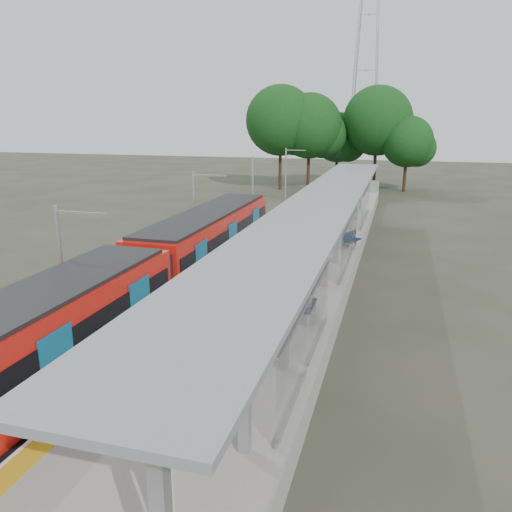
% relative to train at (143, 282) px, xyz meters
% --- Properties ---
extents(trackbed, '(3.00, 70.00, 0.24)m').
position_rel_train_xyz_m(trackbed, '(-0.00, 10.53, -1.93)').
color(trackbed, '#59544C').
rests_on(trackbed, ground).
extents(platform, '(6.00, 50.00, 1.00)m').
position_rel_train_xyz_m(platform, '(4.50, 10.53, -1.55)').
color(platform, gray).
rests_on(platform, ground).
extents(tactile_strip, '(0.60, 50.00, 0.02)m').
position_rel_train_xyz_m(tactile_strip, '(1.95, 10.53, -1.04)').
color(tactile_strip, '#C89017').
rests_on(tactile_strip, platform).
extents(end_fence, '(6.00, 0.10, 1.20)m').
position_rel_train_xyz_m(end_fence, '(4.50, 35.48, -0.45)').
color(end_fence, '#9EA0A5').
rests_on(end_fence, platform).
extents(train, '(2.74, 27.60, 3.62)m').
position_rel_train_xyz_m(train, '(0.00, 0.00, 0.00)').
color(train, black).
rests_on(train, ground).
extents(canopy, '(3.27, 38.00, 3.66)m').
position_rel_train_xyz_m(canopy, '(6.11, 6.72, 2.15)').
color(canopy, '#9EA0A5').
rests_on(canopy, platform).
extents(pylon, '(8.00, 4.00, 38.00)m').
position_rel_train_xyz_m(pylon, '(3.50, 63.53, 16.95)').
color(pylon, '#9EA0A5').
rests_on(pylon, ground).
extents(tree_cluster, '(21.41, 12.20, 12.14)m').
position_rel_train_xyz_m(tree_cluster, '(1.54, 43.97, 5.37)').
color(tree_cluster, '#382316').
rests_on(tree_cluster, ground).
extents(catenary_masts, '(2.08, 48.16, 5.40)m').
position_rel_train_xyz_m(catenary_masts, '(-1.72, 9.53, 0.86)').
color(catenary_masts, '#9EA0A5').
rests_on(catenary_masts, ground).
extents(bench_near, '(0.62, 1.41, 0.93)m').
position_rel_train_xyz_m(bench_near, '(6.19, 1.06, -0.56)').
color(bench_near, navy).
rests_on(bench_near, platform).
extents(bench_mid, '(0.51, 1.64, 1.12)m').
position_rel_train_xyz_m(bench_mid, '(6.35, 0.66, -0.46)').
color(bench_mid, navy).
rests_on(bench_mid, platform).
extents(bench_far, '(0.91, 1.43, 0.94)m').
position_rel_train_xyz_m(bench_far, '(7.01, 11.94, -0.56)').
color(bench_far, navy).
rests_on(bench_far, platform).
extents(info_pillar_near, '(0.42, 0.42, 1.84)m').
position_rel_train_xyz_m(info_pillar_near, '(5.68, -9.88, -0.25)').
color(info_pillar_near, beige).
rests_on(info_pillar_near, platform).
extents(info_pillar_far, '(0.43, 0.43, 1.90)m').
position_rel_train_xyz_m(info_pillar_far, '(5.56, 11.74, -0.23)').
color(info_pillar_far, beige).
rests_on(info_pillar_far, platform).
extents(litter_bin, '(0.60, 0.60, 0.99)m').
position_rel_train_xyz_m(litter_bin, '(6.35, 11.41, -0.56)').
color(litter_bin, '#9EA0A5').
rests_on(litter_bin, platform).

